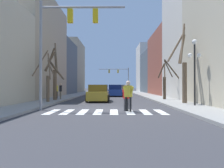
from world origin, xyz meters
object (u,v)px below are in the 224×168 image
(car_parked_right_far, at_px, (126,89))
(car_parked_right_near, at_px, (97,89))
(car_driving_away_lane, at_px, (119,90))
(traffic_signal_near, at_px, (63,32))
(street_tree_left_far, at_px, (54,75))
(car_driving_toward_lane, at_px, (98,94))
(street_tree_right_near, at_px, (183,68))
(street_lamp_right_corner, at_px, (195,59))
(pedestrian_on_right_sidewalk, at_px, (126,95))
(street_tree_left_near, at_px, (166,81))
(pedestrian_waiting_at_curb, at_px, (61,90))
(car_parked_right_mid, at_px, (115,91))
(traffic_signal_far, at_px, (120,74))
(street_tree_right_far, at_px, (49,79))
(pedestrian_near_right_corner, at_px, (128,93))
(pedestrian_on_left_sidewalk, at_px, (56,90))

(car_parked_right_far, xyz_separation_m, car_parked_right_near, (-6.35, 0.97, -0.01))
(car_driving_away_lane, bearing_deg, car_parked_right_near, 34.47)
(traffic_signal_near, bearing_deg, street_tree_left_far, 109.10)
(car_driving_toward_lane, height_order, street_tree_right_near, street_tree_right_near)
(street_lamp_right_corner, relative_size, pedestrian_on_right_sidewalk, 2.92)
(pedestrian_on_right_sidewalk, height_order, street_tree_left_near, street_tree_left_near)
(traffic_signal_near, relative_size, pedestrian_waiting_at_curb, 4.08)
(street_lamp_right_corner, xyz_separation_m, car_parked_right_mid, (-5.45, 16.44, -2.61))
(car_parked_right_mid, xyz_separation_m, car_parked_right_far, (2.52, 15.80, 0.04))
(traffic_signal_far, height_order, pedestrian_on_right_sidewalk, traffic_signal_far)
(car_parked_right_near, relative_size, street_tree_right_far, 1.03)
(car_parked_right_far, bearing_deg, street_lamp_right_corner, -174.79)
(traffic_signal_near, height_order, street_tree_right_far, traffic_signal_near)
(pedestrian_near_right_corner, height_order, street_tree_left_near, street_tree_left_near)
(car_parked_right_mid, bearing_deg, car_driving_away_lane, -4.49)
(car_driving_toward_lane, bearing_deg, pedestrian_on_right_sidewalk, 15.23)
(street_tree_right_near, bearing_deg, car_parked_right_near, 106.26)
(street_lamp_right_corner, bearing_deg, street_tree_right_far, 162.84)
(street_tree_left_far, relative_size, street_tree_right_far, 1.24)
(car_driving_toward_lane, height_order, street_tree_left_near, street_tree_left_near)
(street_tree_right_near, height_order, street_tree_left_near, street_tree_right_near)
(car_parked_right_mid, bearing_deg, pedestrian_on_left_sidewalk, 142.26)
(traffic_signal_far, distance_m, street_tree_right_near, 36.59)
(car_parked_right_near, relative_size, pedestrian_on_left_sidewalk, 2.83)
(car_parked_right_near, xyz_separation_m, pedestrian_near_right_corner, (4.48, -35.67, 0.26))
(pedestrian_near_right_corner, bearing_deg, car_parked_right_far, -55.81)
(car_parked_right_mid, xyz_separation_m, street_tree_right_far, (-5.74, -12.98, 1.33))
(car_driving_away_lane, relative_size, car_parked_right_near, 0.90)
(car_driving_toward_lane, xyz_separation_m, pedestrian_on_left_sidewalk, (-4.68, 2.20, 0.36))
(traffic_signal_near, relative_size, street_lamp_right_corner, 1.47)
(car_parked_right_far, relative_size, pedestrian_on_right_sidewalk, 2.94)
(car_driving_toward_lane, bearing_deg, street_tree_left_near, 98.27)
(pedestrian_on_right_sidewalk, xyz_separation_m, pedestrian_near_right_corner, (0.10, -0.26, 0.14))
(street_lamp_right_corner, distance_m, car_driving_away_lane, 27.01)
(car_parked_right_mid, xyz_separation_m, car_driving_away_lane, (0.79, 10.04, 0.01))
(pedestrian_on_left_sidewalk, relative_size, street_tree_left_near, 0.40)
(street_lamp_right_corner, distance_m, pedestrian_near_right_corner, 5.88)
(street_lamp_right_corner, xyz_separation_m, car_parked_right_far, (-2.94, 32.24, -2.58))
(pedestrian_on_right_sidewalk, bearing_deg, car_parked_right_far, 134.67)
(traffic_signal_far, xyz_separation_m, pedestrian_near_right_corner, (-0.61, -40.77, -3.36))
(car_parked_right_far, bearing_deg, street_tree_right_far, 163.99)
(car_driving_toward_lane, xyz_separation_m, street_tree_right_near, (6.96, -4.04, 2.16))
(car_driving_toward_lane, height_order, pedestrian_waiting_at_curb, pedestrian_waiting_at_curb)
(pedestrian_near_right_corner, bearing_deg, street_tree_left_near, -77.88)
(street_tree_left_near, height_order, street_tree_right_far, street_tree_right_far)
(street_lamp_right_corner, distance_m, car_parked_right_far, 32.48)
(traffic_signal_far, xyz_separation_m, car_parked_right_far, (1.25, -6.08, -3.60))
(pedestrian_on_left_sidewalk, xyz_separation_m, street_tree_right_near, (11.64, -6.24, 1.81))
(pedestrian_waiting_at_curb, bearing_deg, pedestrian_near_right_corner, 10.15)
(car_parked_right_mid, xyz_separation_m, pedestrian_waiting_at_curb, (-5.65, -9.35, 0.35))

